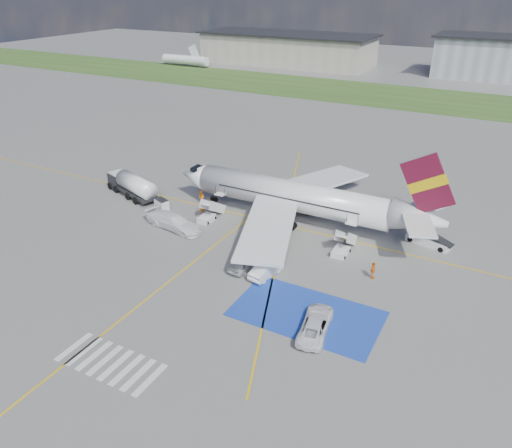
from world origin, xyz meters
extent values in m
plane|color=#60605E|center=(0.00, 0.00, 0.00)|extent=(400.00, 400.00, 0.00)
cube|color=#2D4C1E|center=(0.00, 95.00, 0.01)|extent=(400.00, 30.00, 0.01)
cube|color=gold|center=(0.00, 12.00, 0.01)|extent=(120.00, 0.20, 0.01)
cube|color=gold|center=(-5.00, -10.00, 0.01)|extent=(0.20, 60.00, 0.01)
cube|color=gold|center=(0.00, 12.00, 0.01)|extent=(20.71, 56.45, 0.01)
cube|color=#1B3BA3|center=(10.00, -4.00, 0.01)|extent=(14.00, 8.00, 0.01)
cube|color=silver|center=(-6.00, -18.00, 0.01)|extent=(0.60, 4.00, 0.01)
cube|color=silver|center=(-4.80, -18.00, 0.01)|extent=(0.60, 4.00, 0.01)
cube|color=silver|center=(-3.60, -18.00, 0.01)|extent=(0.60, 4.00, 0.01)
cube|color=silver|center=(-2.40, -18.00, 0.01)|extent=(0.60, 4.00, 0.01)
cube|color=silver|center=(-1.20, -18.00, 0.01)|extent=(0.60, 4.00, 0.01)
cube|color=silver|center=(0.00, -18.00, 0.01)|extent=(0.60, 4.00, 0.01)
cube|color=silver|center=(1.20, -18.00, 0.01)|extent=(0.60, 4.00, 0.01)
cube|color=silver|center=(2.40, -18.00, 0.01)|extent=(0.60, 4.00, 0.01)
cube|color=gray|center=(-55.00, 130.00, 5.00)|extent=(60.00, 22.00, 10.00)
cylinder|color=silver|center=(0.00, 14.00, 3.40)|extent=(26.00, 3.90, 3.90)
cone|color=silver|center=(-15.00, 14.00, 3.40)|extent=(4.00, 3.90, 3.90)
cube|color=black|center=(-14.40, 14.00, 4.45)|extent=(1.67, 1.90, 0.82)
cone|color=silver|center=(16.20, 14.00, 3.80)|extent=(6.50, 3.90, 3.90)
cube|color=silver|center=(1.00, 5.50, 2.80)|extent=(9.86, 15.95, 1.40)
cube|color=silver|center=(1.00, 22.50, 2.80)|extent=(9.86, 15.95, 1.40)
cylinder|color=#38383A|center=(0.00, 8.40, 1.40)|extent=(3.40, 2.10, 2.10)
cylinder|color=#38383A|center=(0.00, 19.60, 1.40)|extent=(3.40, 2.10, 2.10)
cube|color=#530E21|center=(16.50, 14.00, 8.20)|extent=(6.62, 0.30, 7.45)
cube|color=gold|center=(16.50, 14.00, 8.20)|extent=(4.36, 0.40, 3.08)
cube|color=silver|center=(16.80, 10.80, 4.50)|extent=(4.73, 5.95, 0.49)
cube|color=silver|center=(16.80, 17.20, 4.50)|extent=(4.73, 5.95, 0.49)
cube|color=black|center=(0.00, 12.04, 3.75)|extent=(19.50, 0.04, 0.18)
cube|color=black|center=(0.00, 15.96, 3.75)|extent=(19.50, 0.04, 0.18)
cube|color=silver|center=(-9.50, 9.85, 1.45)|extent=(1.40, 3.73, 2.32)
cube|color=silver|center=(-9.50, 11.75, 2.50)|extent=(1.40, 1.00, 0.12)
cylinder|color=black|center=(-10.20, 11.75, 3.05)|extent=(0.06, 0.06, 1.10)
cylinder|color=black|center=(-8.80, 11.75, 3.05)|extent=(0.06, 0.06, 1.10)
cube|color=silver|center=(-9.50, 8.25, 0.35)|extent=(1.60, 2.40, 0.70)
cube|color=silver|center=(9.00, 9.85, 1.45)|extent=(1.40, 3.73, 2.32)
cube|color=silver|center=(9.00, 11.75, 2.50)|extent=(1.40, 1.00, 0.12)
cylinder|color=black|center=(8.30, 11.75, 3.05)|extent=(0.06, 0.06, 1.10)
cylinder|color=black|center=(9.70, 11.75, 3.05)|extent=(0.06, 0.06, 1.10)
cube|color=silver|center=(9.00, 8.25, 0.35)|extent=(1.60, 2.40, 0.70)
cube|color=black|center=(-27.15, 11.36, 1.25)|extent=(3.18, 3.18, 2.49)
cylinder|color=silver|center=(-22.33, 9.68, 2.17)|extent=(7.79, 4.78, 2.49)
cube|color=black|center=(-22.33, 9.68, 0.92)|extent=(7.79, 4.78, 0.54)
cube|color=silver|center=(-16.69, 8.12, 0.85)|extent=(2.30, 1.83, 1.40)
cube|color=black|center=(-16.69, 8.12, 1.60)|extent=(2.17, 1.70, 0.12)
cube|color=silver|center=(17.43, 15.57, 0.43)|extent=(5.40, 2.92, 0.86)
cube|color=black|center=(18.68, 15.26, 1.18)|extent=(3.57, 2.07, 0.95)
imported|color=#B4B7BB|center=(0.77, 0.37, 0.79)|extent=(2.25, 4.76, 1.57)
imported|color=silver|center=(3.52, 0.14, 0.76)|extent=(2.34, 4.84, 1.53)
imported|color=white|center=(11.69, -5.95, 0.98)|extent=(3.25, 5.53, 1.95)
imported|color=white|center=(-11.97, 4.54, 1.26)|extent=(6.74, 3.58, 2.51)
imported|color=orange|center=(-11.29, 9.90, 0.84)|extent=(0.72, 0.64, 1.67)
imported|color=orange|center=(-13.16, 12.54, 0.94)|extent=(1.16, 1.12, 1.88)
imported|color=orange|center=(13.71, 5.09, 0.98)|extent=(0.59, 1.19, 1.97)
camera|label=1|loc=(24.12, -40.41, 29.07)|focal=35.00mm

